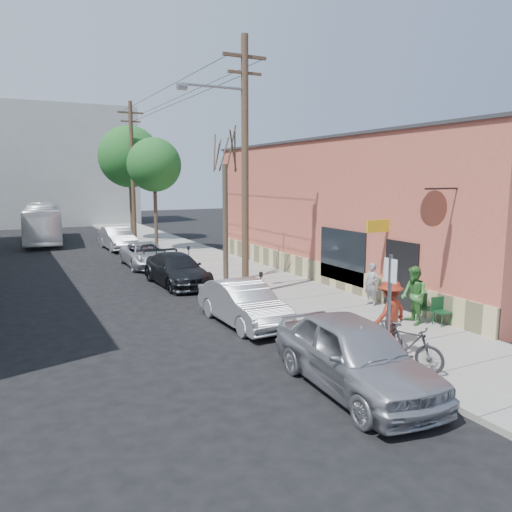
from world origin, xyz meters
name	(u,v)px	position (x,y,z in m)	size (l,w,h in m)	color
ground	(225,330)	(0.00, 0.00, 0.00)	(120.00, 120.00, 0.00)	black
sidewalk	(216,265)	(4.25, 11.00, 0.07)	(4.50, 58.00, 0.15)	gray
cafe_building	(354,210)	(8.99, 4.99, 3.30)	(6.60, 20.20, 6.61)	#B55543
end_cap_building	(42,166)	(-2.00, 42.00, 6.00)	(18.00, 8.00, 12.00)	#ABABA6
sign_post	(389,299)	(2.35, -4.93, 1.83)	(0.07, 0.45, 2.80)	slate
parking_meter_near	(261,283)	(2.25, 1.78, 0.98)	(0.14, 0.14, 1.24)	slate
parking_meter_far	(189,254)	(2.25, 9.74, 0.98)	(0.14, 0.14, 1.24)	slate
utility_pole_near	(244,163)	(2.39, 3.51, 5.41)	(3.57, 0.28, 10.00)	#503A28
utility_pole_far	(133,171)	(2.45, 21.93, 5.34)	(1.80, 0.28, 10.00)	#503A28
tree_bare	(225,224)	(2.80, 6.27, 2.79)	(0.24, 0.24, 5.27)	#44392C
tree_leafy_mid	(154,165)	(2.80, 17.54, 5.63)	(3.44, 3.44, 7.23)	#44392C
tree_leafy_far	(129,157)	(2.80, 24.25, 6.41)	(4.65, 4.65, 8.59)	#44392C
patio_chair_a	(442,312)	(6.20, -3.16, 0.59)	(0.50, 0.50, 0.88)	#0F361B
patio_chair_b	(426,308)	(6.07, -2.61, 0.59)	(0.50, 0.50, 0.88)	#0F361B
patron_grey	(371,284)	(5.87, -0.12, 0.94)	(0.57, 0.38, 1.57)	gray
patron_green	(414,295)	(5.49, -2.62, 1.09)	(0.91, 0.71, 1.88)	#34772F
cyclist	(390,313)	(3.31, -3.93, 1.10)	(1.23, 0.70, 1.90)	maroon
cyclist_bike	(389,330)	(3.31, -3.93, 0.60)	(0.59, 1.70, 0.90)	black
parked_bike_a	(407,347)	(2.51, -5.44, 0.72)	(0.53, 1.88, 1.13)	black
parked_bike_b	(384,337)	(2.72, -4.39, 0.64)	(0.65, 1.86, 0.98)	slate
car_0	(354,354)	(0.80, -5.57, 0.85)	(2.00, 4.98, 1.70)	#A1A2A9
car_1	(244,303)	(0.80, 0.25, 0.72)	(1.52, 4.35, 1.43)	#B0B6B9
car_2	(177,270)	(0.80, 7.24, 0.70)	(1.97, 4.85, 1.41)	black
car_3	(146,255)	(0.80, 12.54, 0.66)	(2.19, 4.76, 1.32)	#B9B9C1
car_4	(118,238)	(0.80, 20.00, 0.77)	(1.63, 4.69, 1.54)	#A9AAB1
bus	(44,223)	(-3.30, 26.52, 1.47)	(2.47, 10.56, 2.94)	white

